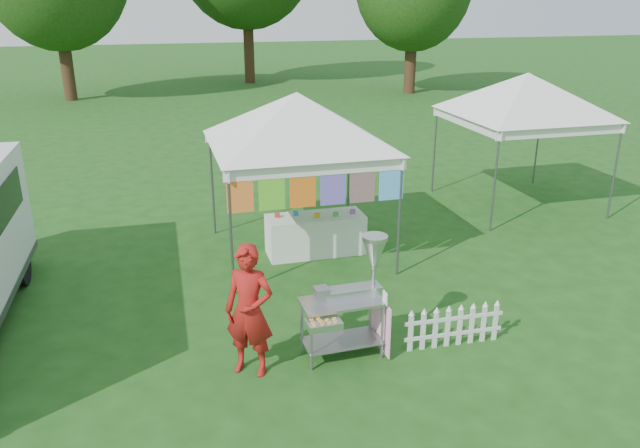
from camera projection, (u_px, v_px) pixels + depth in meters
name	position (u px, v px, depth m)	size (l,w,h in m)	color
ground	(357.00, 346.00, 8.63)	(120.00, 120.00, 0.00)	#1A4914
canopy_main	(297.00, 93.00, 10.77)	(4.24, 4.24, 3.45)	#59595E
canopy_right	(529.00, 73.00, 13.48)	(4.24, 4.24, 3.45)	#59595E
donut_cart	(355.00, 288.00, 8.12)	(1.19, 0.86, 1.67)	gray
vendor	(249.00, 311.00, 7.77)	(0.64, 0.42, 1.74)	maroon
picket_fence	(454.00, 327.00, 8.56)	(1.44, 0.07, 0.56)	silver
display_table	(315.00, 234.00, 11.64)	(1.80, 0.70, 0.74)	white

